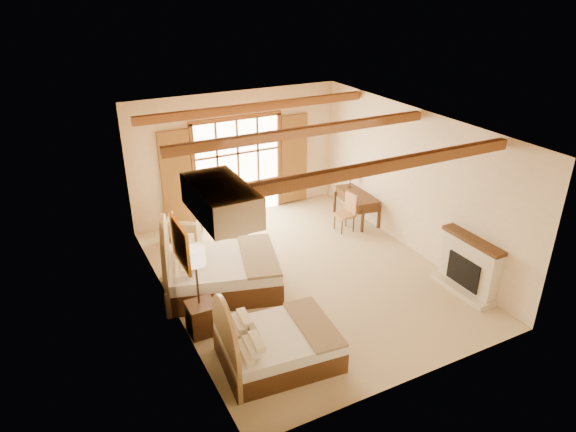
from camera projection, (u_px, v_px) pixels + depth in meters
floor at (303, 274)px, 10.80m from camera, size 7.00×7.00×0.00m
wall_back at (237, 155)px, 12.93m from camera, size 5.50×0.00×5.50m
wall_left at (166, 234)px, 8.98m from camera, size 0.00×7.00×7.00m
wall_right at (413, 181)px, 11.25m from camera, size 0.00×7.00×7.00m
ceiling at (305, 125)px, 9.43m from camera, size 7.00×7.00×0.00m
ceiling_beams at (305, 132)px, 9.48m from camera, size 5.39×4.60×0.18m
french_doors at (238, 168)px, 13.03m from camera, size 3.95×0.08×2.60m
fireplace at (468, 268)px, 10.04m from camera, size 0.46×1.40×1.16m
painting at (180, 244)px, 8.33m from camera, size 0.06×0.95×0.75m
canopy_valance at (221, 200)px, 6.94m from camera, size 0.70×1.40×0.45m
bed_near at (271, 345)px, 8.18m from camera, size 1.95×1.54×1.20m
bed_far at (214, 271)px, 10.07m from camera, size 2.63×2.20×1.45m
nightstand at (202, 318)px, 8.94m from camera, size 0.49×0.49×0.58m
floor_lamp at (195, 262)px, 8.51m from camera, size 0.35×0.35×1.64m
armchair at (184, 230)px, 11.89m from camera, size 1.02×1.03×0.70m
ottoman at (233, 233)px, 12.10m from camera, size 0.65×0.65×0.37m
desk at (356, 206)px, 13.02m from camera, size 0.77×1.44×0.74m
desk_chair at (345, 219)px, 12.54m from camera, size 0.46×0.46×0.95m
desk_lamp at (350, 176)px, 13.09m from camera, size 0.21×0.21×0.43m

